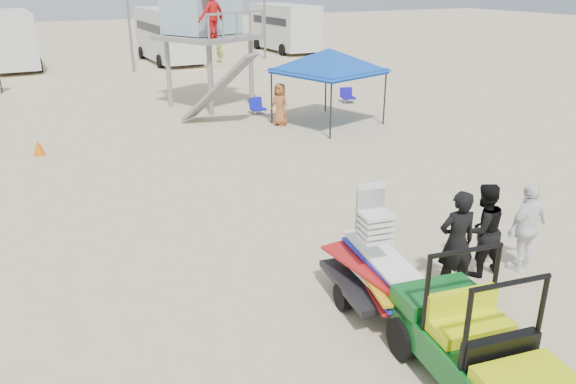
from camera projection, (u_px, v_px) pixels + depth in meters
name	position (u px, v px, depth m)	size (l,w,h in m)	color
ground	(350.00, 342.00, 8.41)	(140.00, 140.00, 0.00)	beige
utility_cart	(478.00, 335.00, 7.16)	(1.55, 2.55, 1.82)	#0D561B
surf_trailer	(372.00, 264.00, 9.12)	(1.43, 2.26, 1.86)	black
man_left	(457.00, 242.00, 9.46)	(0.68, 0.44, 1.86)	black
man_mid	(482.00, 230.00, 10.05)	(0.85, 0.67, 1.76)	black
man_right	(527.00, 228.00, 10.23)	(0.99, 0.41, 1.69)	white
lifeguard_tower	(204.00, 9.00, 22.38)	(4.35, 4.35, 5.24)	gray
canopy_blue	(329.00, 52.00, 19.91)	(3.82, 3.82, 3.15)	black
cone_near	(39.00, 147.00, 17.12)	(0.34, 0.34, 0.50)	orange
beach_chair_b	(257.00, 106.00, 22.23)	(0.54, 0.58, 0.64)	#1114B8
beach_chair_c	(347.00, 95.00, 24.25)	(0.67, 0.73, 0.64)	#190E98
rv_mid_left	(9.00, 37.00, 32.57)	(2.65, 6.50, 3.25)	silver
rv_mid_right	(168.00, 33.00, 35.18)	(2.64, 7.00, 3.25)	silver
rv_far_right	(285.00, 26.00, 40.29)	(2.64, 6.60, 3.25)	silver
distant_beachgoers	(28.00, 93.00, 21.91)	(19.30, 16.67, 1.80)	#385EA8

